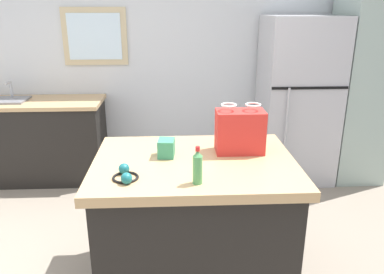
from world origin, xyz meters
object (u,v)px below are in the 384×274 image
small_box (166,148)px  ear_defenders (125,175)px  shopping_bag (240,131)px  tall_cabinet (361,76)px  bottle (198,167)px  kitchen_island (194,222)px  refrigerator (297,101)px

small_box → ear_defenders: small_box is taller
ear_defenders → shopping_bag: bearing=28.5°
tall_cabinet → bottle: (-1.84, -2.00, -0.13)m
kitchen_island → small_box: bearing=156.8°
refrigerator → tall_cabinet: (0.65, 0.00, 0.26)m
shopping_bag → bottle: (-0.31, -0.46, -0.05)m
kitchen_island → shopping_bag: (0.31, 0.13, 0.59)m
refrigerator → tall_cabinet: size_ratio=0.77×
tall_cabinet → kitchen_island: bearing=-137.7°
refrigerator → shopping_bag: size_ratio=5.30×
kitchen_island → shopping_bag: 0.68m
kitchen_island → ear_defenders: ear_defenders is taller
refrigerator → bottle: size_ratio=8.03×
bottle → refrigerator: bearing=59.3°
refrigerator → small_box: (-1.36, -1.60, 0.09)m
refrigerator → small_box: 2.10m
refrigerator → shopping_bag: 1.78m
ear_defenders → small_box: bearing=55.2°
kitchen_island → refrigerator: 2.09m
shopping_bag → small_box: 0.49m
refrigerator → shopping_bag: (-0.88, -1.54, 0.18)m
shopping_bag → small_box: size_ratio=2.62×
refrigerator → bottle: (-1.19, -2.00, 0.13)m
small_box → bottle: size_ratio=0.58×
shopping_bag → ear_defenders: shopping_bag is taller
tall_cabinet → small_box: size_ratio=18.03×
refrigerator → ear_defenders: (-1.59, -1.92, 0.06)m
tall_cabinet → shopping_bag: bearing=-134.9°
bottle → ear_defenders: bottle is taller
tall_cabinet → ear_defenders: tall_cabinet is taller
shopping_bag → tall_cabinet: bearing=45.1°
shopping_bag → kitchen_island: bearing=-156.4°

